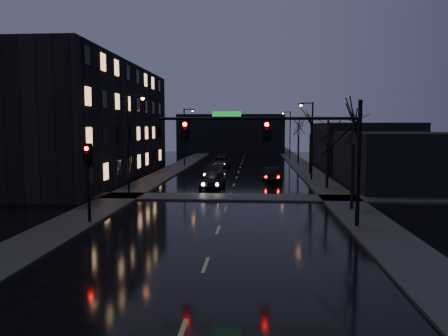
% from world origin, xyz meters
% --- Properties ---
extents(ground, '(160.00, 160.00, 0.00)m').
position_xyz_m(ground, '(0.00, 0.00, 0.00)').
color(ground, black).
rests_on(ground, ground).
extents(sidewalk_left, '(3.00, 140.00, 0.12)m').
position_xyz_m(sidewalk_left, '(-8.50, 35.00, 0.06)').
color(sidewalk_left, '#2D2D2B').
rests_on(sidewalk_left, ground).
extents(sidewalk_right, '(3.00, 140.00, 0.12)m').
position_xyz_m(sidewalk_right, '(8.50, 35.00, 0.06)').
color(sidewalk_right, '#2D2D2B').
rests_on(sidewalk_right, ground).
extents(sidewalk_cross, '(40.00, 3.00, 0.12)m').
position_xyz_m(sidewalk_cross, '(0.00, 18.50, 0.06)').
color(sidewalk_cross, '#2D2D2B').
rests_on(sidewalk_cross, ground).
extents(apartment_block, '(12.00, 30.00, 12.00)m').
position_xyz_m(apartment_block, '(-16.50, 30.00, 6.00)').
color(apartment_block, black).
rests_on(apartment_block, ground).
extents(commercial_right_near, '(10.00, 14.00, 5.00)m').
position_xyz_m(commercial_right_near, '(15.50, 26.00, 2.50)').
color(commercial_right_near, black).
rests_on(commercial_right_near, ground).
extents(commercial_right_far, '(12.00, 18.00, 6.00)m').
position_xyz_m(commercial_right_far, '(17.00, 48.00, 3.00)').
color(commercial_right_far, black).
rests_on(commercial_right_far, ground).
extents(far_block, '(22.00, 10.00, 8.00)m').
position_xyz_m(far_block, '(-3.00, 78.00, 4.00)').
color(far_block, black).
rests_on(far_block, ground).
extents(signal_mast, '(11.11, 0.41, 7.00)m').
position_xyz_m(signal_mast, '(3.85, 9.00, 4.87)').
color(signal_mast, black).
rests_on(signal_mast, ground).
extents(signal_pole_left, '(0.35, 0.41, 4.53)m').
position_xyz_m(signal_pole_left, '(-7.50, 8.99, 3.01)').
color(signal_pole_left, black).
rests_on(signal_pole_left, ground).
extents(tree_near, '(3.52, 3.52, 8.08)m').
position_xyz_m(tree_near, '(8.40, 14.00, 6.22)').
color(tree_near, black).
rests_on(tree_near, ground).
extents(tree_mid_a, '(3.30, 3.30, 7.58)m').
position_xyz_m(tree_mid_a, '(8.40, 24.00, 5.83)').
color(tree_mid_a, black).
rests_on(tree_mid_a, ground).
extents(tree_mid_b, '(3.74, 3.74, 8.59)m').
position_xyz_m(tree_mid_b, '(8.40, 36.00, 6.61)').
color(tree_mid_b, black).
rests_on(tree_mid_b, ground).
extents(tree_far, '(3.43, 3.43, 7.88)m').
position_xyz_m(tree_far, '(8.40, 50.00, 6.06)').
color(tree_far, black).
rests_on(tree_far, ground).
extents(streetlight_l_near, '(1.53, 0.28, 8.00)m').
position_xyz_m(streetlight_l_near, '(-7.58, 18.00, 4.77)').
color(streetlight_l_near, black).
rests_on(streetlight_l_near, ground).
extents(streetlight_l_far, '(1.53, 0.28, 8.00)m').
position_xyz_m(streetlight_l_far, '(-7.58, 45.00, 4.77)').
color(streetlight_l_far, black).
rests_on(streetlight_l_far, ground).
extents(streetlight_r_mid, '(1.53, 0.28, 8.00)m').
position_xyz_m(streetlight_r_mid, '(7.58, 30.00, 4.77)').
color(streetlight_r_mid, black).
rests_on(streetlight_r_mid, ground).
extents(streetlight_r_far, '(1.53, 0.28, 8.00)m').
position_xyz_m(streetlight_r_far, '(7.58, 58.00, 4.77)').
color(streetlight_r_far, black).
rests_on(streetlight_r_far, ground).
extents(oncoming_car_a, '(2.30, 4.81, 1.59)m').
position_xyz_m(oncoming_car_a, '(-1.80, 23.68, 0.79)').
color(oncoming_car_a, black).
rests_on(oncoming_car_a, ground).
extents(oncoming_car_b, '(2.00, 4.68, 1.50)m').
position_xyz_m(oncoming_car_b, '(-2.49, 30.96, 0.75)').
color(oncoming_car_b, black).
rests_on(oncoming_car_b, ground).
extents(oncoming_car_c, '(2.49, 5.29, 1.46)m').
position_xyz_m(oncoming_car_c, '(-2.59, 43.56, 0.73)').
color(oncoming_car_c, black).
rests_on(oncoming_car_c, ground).
extents(oncoming_car_d, '(2.30, 4.97, 1.41)m').
position_xyz_m(oncoming_car_d, '(-3.03, 50.21, 0.70)').
color(oncoming_car_d, black).
rests_on(oncoming_car_d, ground).
extents(lead_car, '(1.95, 4.57, 1.47)m').
position_xyz_m(lead_car, '(3.65, 29.07, 0.73)').
color(lead_car, black).
rests_on(lead_car, ground).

